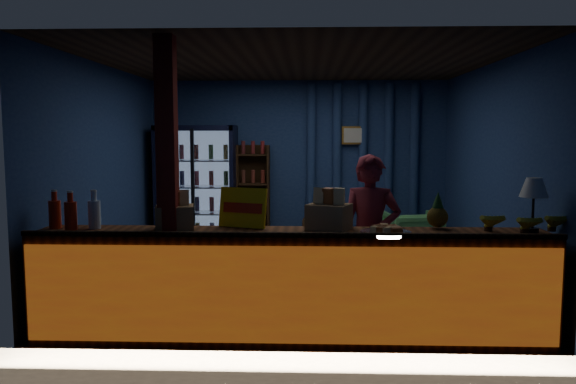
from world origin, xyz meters
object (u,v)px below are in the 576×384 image
at_px(table_lamp, 534,190).
at_px(shopkeeper, 370,237).
at_px(pastry_tray, 386,231).
at_px(green_chair, 412,235).

bearing_deg(table_lamp, shopkeeper, 157.03).
bearing_deg(shopkeeper, table_lamp, -13.19).
xyz_separation_m(shopkeeper, pastry_tray, (0.05, -0.70, 0.18)).
xyz_separation_m(green_chair, pastry_tray, (-0.85, -3.34, 0.64)).
distance_m(shopkeeper, pastry_tray, 0.72).
height_order(shopkeeper, green_chair, shopkeeper).
bearing_deg(green_chair, table_lamp, 89.90).
bearing_deg(pastry_tray, green_chair, 75.75).
relative_size(pastry_tray, table_lamp, 0.92).
xyz_separation_m(pastry_tray, table_lamp, (1.25, 0.14, 0.34)).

